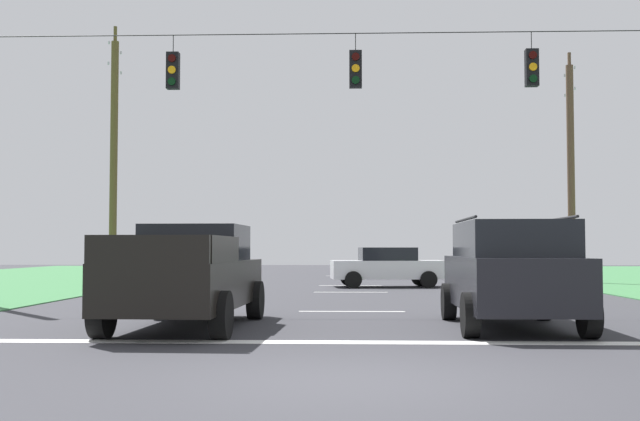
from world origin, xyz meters
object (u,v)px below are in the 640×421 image
Objects in this scene: overhead_signal_span at (349,146)px; distant_car_crossing_white at (387,266)px; suv_black at (511,271)px; pickup_truck at (189,276)px; utility_pole_near_left at (114,156)px; utility_pole_mid_right at (571,168)px.

distant_car_crossing_white is (1.50, 10.35, -3.31)m from overhead_signal_span.
pickup_truck is at bearing -179.78° from suv_black.
overhead_signal_span is at bearing 120.95° from suv_black.
utility_pole_near_left reaches higher than pickup_truck.
pickup_truck is 0.54× the size of utility_pole_mid_right.
utility_pole_mid_right is at bearing 55.80° from overhead_signal_span.
utility_pole_mid_right is at bearing 56.56° from pickup_truck.
overhead_signal_span is 6.59m from suv_black.
suv_black is 15.44m from distant_car_crossing_white.
distant_car_crossing_white is 0.40× the size of utility_pole_near_left.
pickup_truck is at bearing -123.44° from utility_pole_mid_right.
suv_black is 1.09× the size of distant_car_crossing_white.
utility_pole_mid_right is at bearing 25.42° from distant_car_crossing_white.
distant_car_crossing_white is 0.44× the size of utility_pole_mid_right.
utility_pole_mid_right reaches higher than overhead_signal_span.
overhead_signal_span is 1.90× the size of utility_pole_mid_right.
distant_car_crossing_white is at bearing 95.62° from suv_black.
pickup_truck is 6.06m from suv_black.
overhead_signal_span is at bearing -98.22° from distant_car_crossing_white.
utility_pole_mid_right is 19.91m from utility_pole_near_left.
suv_black is 23.23m from utility_pole_near_left.
utility_pole_near_left reaches higher than suv_black.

